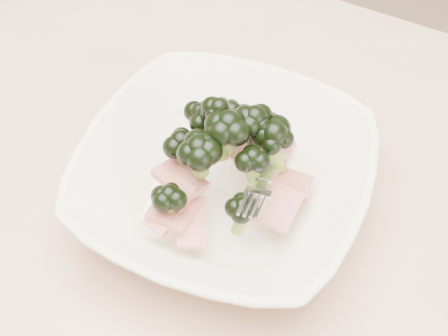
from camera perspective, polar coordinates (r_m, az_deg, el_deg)
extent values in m
cube|color=tan|center=(0.64, -10.82, -3.66)|extent=(1.20, 0.80, 0.04)
cylinder|color=tan|center=(1.36, -19.24, 7.30)|extent=(0.06, 0.06, 0.71)
imported|color=#F1E7CC|center=(0.58, 0.00, -1.06)|extent=(0.29, 0.29, 0.07)
cylinder|color=olive|center=(0.60, 1.86, 3.66)|extent=(0.02, 0.01, 0.03)
ellipsoid|color=black|center=(0.59, 1.90, 4.75)|extent=(0.03, 0.03, 0.02)
cylinder|color=olive|center=(0.58, 3.64, 2.16)|extent=(0.02, 0.02, 0.04)
ellipsoid|color=black|center=(0.56, 3.75, 3.62)|extent=(0.04, 0.04, 0.03)
cylinder|color=olive|center=(0.57, -3.87, 1.24)|extent=(0.02, 0.02, 0.03)
ellipsoid|color=black|center=(0.56, -3.98, 2.51)|extent=(0.03, 0.03, 0.03)
cylinder|color=olive|center=(0.56, 2.76, 2.78)|extent=(0.02, 0.02, 0.05)
ellipsoid|color=black|center=(0.54, 2.87, 4.68)|extent=(0.04, 0.04, 0.03)
cylinder|color=olive|center=(0.61, 0.70, 3.89)|extent=(0.02, 0.02, 0.04)
ellipsoid|color=black|center=(0.60, 0.72, 5.32)|extent=(0.03, 0.03, 0.03)
cylinder|color=olive|center=(0.54, -2.30, 0.28)|extent=(0.02, 0.02, 0.04)
ellipsoid|color=black|center=(0.52, -2.38, 1.86)|extent=(0.04, 0.04, 0.03)
cylinder|color=olive|center=(0.58, -1.71, 3.28)|extent=(0.02, 0.01, 0.03)
ellipsoid|color=black|center=(0.56, -1.77, 4.73)|extent=(0.03, 0.03, 0.03)
cylinder|color=olive|center=(0.54, 2.58, -0.23)|extent=(0.01, 0.02, 0.03)
ellipsoid|color=black|center=(0.53, 2.66, 0.99)|extent=(0.03, 0.03, 0.02)
cylinder|color=olive|center=(0.54, 1.63, -4.76)|extent=(0.02, 0.02, 0.04)
ellipsoid|color=black|center=(0.52, 1.68, -3.50)|extent=(0.03, 0.03, 0.02)
cylinder|color=olive|center=(0.55, -0.33, 2.32)|extent=(0.02, 0.02, 0.03)
ellipsoid|color=black|center=(0.53, -0.34, 3.79)|extent=(0.04, 0.04, 0.03)
cylinder|color=olive|center=(0.59, -2.15, 3.51)|extent=(0.01, 0.01, 0.04)
ellipsoid|color=black|center=(0.57, -2.22, 5.10)|extent=(0.03, 0.03, 0.02)
cylinder|color=olive|center=(0.56, -0.44, 3.77)|extent=(0.01, 0.02, 0.04)
ellipsoid|color=black|center=(0.54, -0.45, 5.54)|extent=(0.03, 0.03, 0.02)
cylinder|color=olive|center=(0.55, -4.90, -3.64)|extent=(0.02, 0.02, 0.03)
ellipsoid|color=black|center=(0.53, -5.05, -2.44)|extent=(0.03, 0.03, 0.02)
cylinder|color=olive|center=(0.55, 0.43, 2.56)|extent=(0.02, 0.02, 0.04)
ellipsoid|color=black|center=(0.53, 0.44, 4.10)|extent=(0.04, 0.04, 0.03)
cylinder|color=olive|center=(0.57, 4.42, 1.25)|extent=(0.03, 0.03, 0.05)
ellipsoid|color=black|center=(0.54, 4.60, 3.14)|extent=(0.04, 0.04, 0.03)
cube|color=maroon|center=(0.56, 4.96, -3.56)|extent=(0.04, 0.05, 0.02)
cube|color=maroon|center=(0.58, 3.11, 1.12)|extent=(0.06, 0.04, 0.03)
cube|color=maroon|center=(0.55, -4.81, -4.09)|extent=(0.04, 0.03, 0.02)
cube|color=maroon|center=(0.58, 5.60, -1.25)|extent=(0.05, 0.04, 0.02)
cube|color=maroon|center=(0.55, -4.97, -3.56)|extent=(0.03, 0.06, 0.02)
cube|color=maroon|center=(0.55, -3.05, -4.94)|extent=(0.05, 0.06, 0.02)
cube|color=maroon|center=(0.56, -4.04, -1.01)|extent=(0.05, 0.04, 0.01)
cube|color=maroon|center=(0.59, 3.89, 1.49)|extent=(0.05, 0.04, 0.02)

